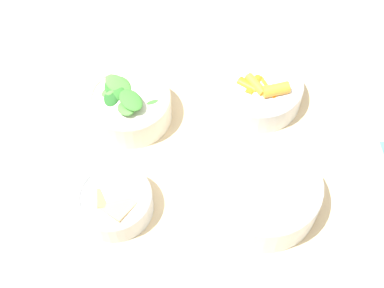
# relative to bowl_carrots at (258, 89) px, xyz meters

# --- Properties ---
(dining_table) EXTENTS (1.33, 0.90, 0.76)m
(dining_table) POSITION_rel_bowl_carrots_xyz_m (0.16, -0.12, -0.13)
(dining_table) COLOR beige
(dining_table) RESTS_ON ground_plane
(bowl_carrots) EXTENTS (0.17, 0.17, 0.07)m
(bowl_carrots) POSITION_rel_bowl_carrots_xyz_m (0.00, 0.00, 0.00)
(bowl_carrots) COLOR silver
(bowl_carrots) RESTS_ON dining_table
(bowl_greens) EXTENTS (0.15, 0.15, 0.08)m
(bowl_greens) POSITION_rel_bowl_carrots_xyz_m (0.05, -0.24, 0.01)
(bowl_greens) COLOR silver
(bowl_greens) RESTS_ON dining_table
(bowl_beans_hotdog) EXTENTS (0.19, 0.19, 0.07)m
(bowl_beans_hotdog) POSITION_rel_bowl_carrots_xyz_m (0.22, 0.00, 0.00)
(bowl_beans_hotdog) COLOR silver
(bowl_beans_hotdog) RESTS_ON dining_table
(bowl_cookies) EXTENTS (0.13, 0.13, 0.05)m
(bowl_cookies) POSITION_rel_bowl_carrots_xyz_m (0.25, -0.24, -0.00)
(bowl_cookies) COLOR silver
(bowl_cookies) RESTS_ON dining_table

